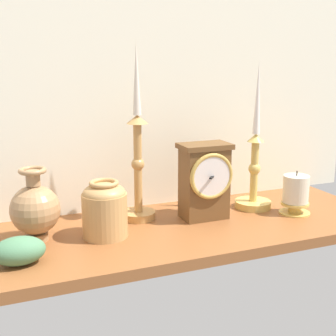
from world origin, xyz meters
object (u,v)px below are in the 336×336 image
candlestick_tall_left (254,169)px  pillar_candle_front (296,194)px  mantel_clock (205,180)px  candlestick_tall_center (138,161)px  brass_vase_jar (104,208)px  brass_vase_bulbous (35,209)px

candlestick_tall_left → pillar_candle_front: bearing=-48.1°
mantel_clock → candlestick_tall_left: 15.73cm
candlestick_tall_left → candlestick_tall_center: candlestick_tall_center is taller
candlestick_tall_left → brass_vase_jar: bearing=-172.9°
mantel_clock → brass_vase_bulbous: bearing=179.2°
brass_vase_jar → pillar_candle_front: 47.97cm
candlestick_tall_center → brass_vase_bulbous: 25.96cm
mantel_clock → brass_vase_jar: mantel_clock is taller
mantel_clock → brass_vase_jar: (-25.23, -2.34, -3.06)cm
candlestick_tall_left → brass_vase_bulbous: size_ratio=2.37×
candlestick_tall_left → brass_vase_bulbous: candlestick_tall_left is taller
mantel_clock → pillar_candle_front: size_ratio=1.68×
candlestick_tall_left → brass_vase_jar: candlestick_tall_left is taller
candlestick_tall_left → brass_vase_jar: (-40.70, -5.07, -3.75)cm
mantel_clock → candlestick_tall_left: (15.47, 2.73, 0.69)cm
mantel_clock → candlestick_tall_center: 16.66cm
candlestick_tall_left → pillar_candle_front: 11.91cm
candlestick_tall_center → brass_vase_bulbous: candlestick_tall_center is taller
mantel_clock → brass_vase_jar: 25.52cm
candlestick_tall_left → pillar_candle_front: candlestick_tall_left is taller
candlestick_tall_left → candlestick_tall_center: bearing=174.6°
pillar_candle_front → mantel_clock: bearing=167.0°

